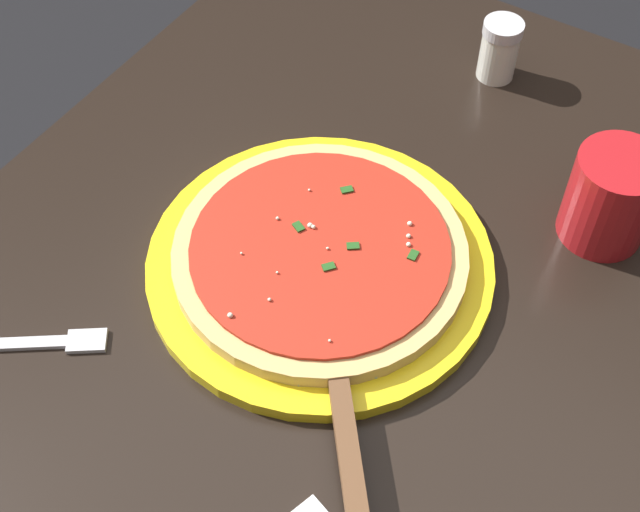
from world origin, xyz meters
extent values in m
cube|color=black|center=(0.41, -0.29, 0.35)|extent=(0.06, 0.06, 0.71)
cube|color=black|center=(0.41, 0.29, 0.35)|extent=(0.06, 0.06, 0.71)
cube|color=black|center=(0.00, 0.00, 0.72)|extent=(0.95, 0.72, 0.03)
cylinder|color=yellow|center=(-0.02, -0.01, 0.74)|extent=(0.34, 0.34, 0.02)
cylinder|color=#DBB26B|center=(-0.02, -0.01, 0.76)|extent=(0.29, 0.29, 0.02)
cylinder|color=red|center=(-0.02, -0.01, 0.77)|extent=(0.25, 0.25, 0.00)
sphere|color=#EFEACC|center=(-0.02, -0.01, 0.77)|extent=(0.00, 0.00, 0.00)
sphere|color=#EFEACC|center=(0.03, -0.08, 0.77)|extent=(0.00, 0.00, 0.00)
sphere|color=#EFEACC|center=(0.04, -0.07, 0.77)|extent=(0.00, 0.00, 0.00)
sphere|color=#EFEACC|center=(-0.10, -0.07, 0.77)|extent=(0.00, 0.00, 0.00)
sphere|color=#EFEACC|center=(-0.01, 0.05, 0.77)|extent=(0.00, 0.00, 0.00)
sphere|color=#EFEACC|center=(-0.06, 0.01, 0.77)|extent=(0.00, 0.00, 0.00)
sphere|color=#EFEACC|center=(-0.13, 0.02, 0.77)|extent=(0.01, 0.01, 0.01)
sphere|color=#EFEACC|center=(-0.06, 0.05, 0.77)|extent=(0.00, 0.00, 0.00)
sphere|color=#EFEACC|center=(-0.09, 0.00, 0.77)|extent=(0.00, 0.00, 0.00)
sphere|color=#EFEACC|center=(0.00, 0.01, 0.77)|extent=(0.00, 0.00, 0.00)
sphere|color=#EFEACC|center=(0.04, 0.04, 0.77)|extent=(0.00, 0.00, 0.00)
sphere|color=#EFEACC|center=(0.05, -0.07, 0.77)|extent=(0.00, 0.00, 0.00)
sphere|color=#EFEACC|center=(0.00, 0.02, 0.77)|extent=(0.01, 0.01, 0.01)
cube|color=#23561E|center=(0.06, 0.01, 0.77)|extent=(0.01, 0.01, 0.00)
cube|color=#23561E|center=(-0.03, -0.03, 0.77)|extent=(0.01, 0.01, 0.00)
cube|color=#23561E|center=(0.00, -0.03, 0.77)|extent=(0.01, 0.01, 0.00)
cube|color=#23561E|center=(0.02, -0.09, 0.77)|extent=(0.01, 0.01, 0.00)
cube|color=#23561E|center=(-0.01, 0.02, 0.77)|extent=(0.01, 0.01, 0.00)
cube|color=silver|center=(-0.09, -0.06, 0.75)|extent=(0.11, 0.11, 0.00)
cube|color=brown|center=(-0.18, -0.13, 0.76)|extent=(0.11, 0.09, 0.01)
cylinder|color=#B2191E|center=(0.18, -0.22, 0.79)|extent=(0.09, 0.09, 0.10)
cube|color=silver|center=(-0.20, 0.13, 0.74)|extent=(0.04, 0.04, 0.00)
cylinder|color=silver|center=(0.34, -0.03, 0.77)|extent=(0.04, 0.04, 0.06)
cylinder|color=silver|center=(0.34, -0.03, 0.80)|extent=(0.05, 0.05, 0.01)
camera|label=1|loc=(-0.46, -0.28, 1.43)|focal=49.59mm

